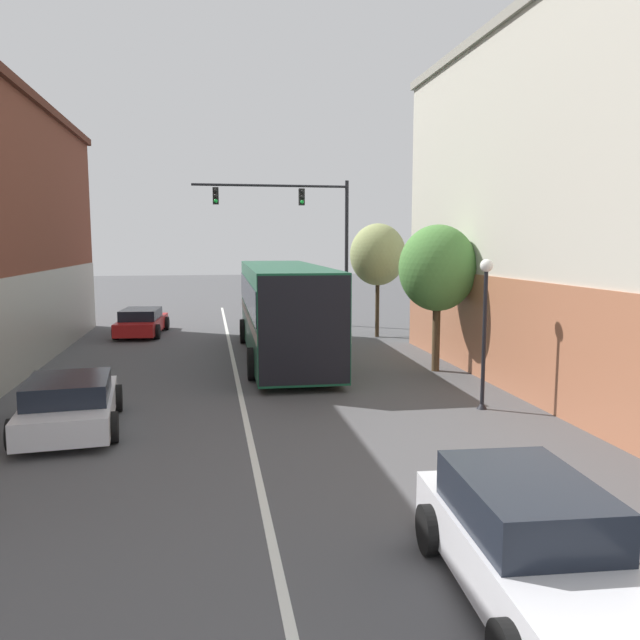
% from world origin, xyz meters
% --- Properties ---
extents(lane_center_line, '(0.14, 44.88, 0.01)m').
position_xyz_m(lane_center_line, '(0.00, 16.44, 0.00)').
color(lane_center_line, silver).
rests_on(lane_center_line, ground_plane).
extents(building_right_storefront, '(6.44, 19.71, 10.58)m').
position_xyz_m(building_right_storefront, '(10.56, 13.57, 5.40)').
color(building_right_storefront, '#B7B2A3').
rests_on(building_right_storefront, ground_plane).
extents(bus, '(3.10, 11.62, 3.37)m').
position_xyz_m(bus, '(1.86, 20.79, 1.89)').
color(bus, '#145133').
rests_on(bus, ground_plane).
extents(hatchback_foreground, '(2.10, 4.32, 1.43)m').
position_xyz_m(hatchback_foreground, '(2.83, 4.74, 0.68)').
color(hatchback_foreground, silver).
rests_on(hatchback_foreground, ground_plane).
extents(parked_car_left_near, '(2.25, 4.68, 1.21)m').
position_xyz_m(parked_car_left_near, '(-3.85, 27.55, 0.59)').
color(parked_car_left_near, red).
rests_on(parked_car_left_near, ground_plane).
extents(parked_car_left_mid, '(2.45, 4.33, 1.21)m').
position_xyz_m(parked_car_left_mid, '(-3.93, 12.83, 0.59)').
color(parked_car_left_mid, silver).
rests_on(parked_car_left_mid, ground_plane).
extents(traffic_signal_gantry, '(7.60, 0.36, 7.21)m').
position_xyz_m(traffic_signal_gantry, '(3.88, 28.87, 5.16)').
color(traffic_signal_gantry, black).
rests_on(traffic_signal_gantry, ground_plane).
extents(street_lamp, '(0.32, 0.32, 3.79)m').
position_xyz_m(street_lamp, '(5.96, 12.84, 2.24)').
color(street_lamp, black).
rests_on(street_lamp, ground_plane).
extents(street_tree_near, '(2.53, 2.28, 4.77)m').
position_xyz_m(street_tree_near, '(6.48, 17.55, 3.35)').
color(street_tree_near, '#4C3823').
rests_on(street_tree_near, ground_plane).
extents(street_tree_far, '(2.48, 2.23, 5.02)m').
position_xyz_m(street_tree_far, '(6.57, 25.11, 3.65)').
color(street_tree_far, '#3D2D1E').
rests_on(street_tree_far, ground_plane).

